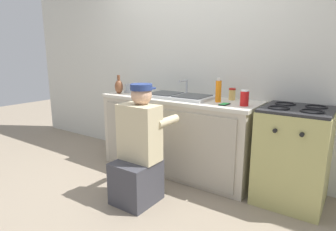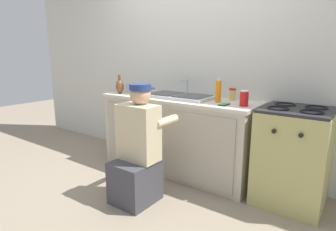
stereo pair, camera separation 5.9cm
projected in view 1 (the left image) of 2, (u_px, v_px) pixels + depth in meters
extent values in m
plane|color=gray|center=(163.00, 178.00, 3.15)|extent=(12.00, 12.00, 0.00)
cube|color=silver|center=(194.00, 63.00, 3.40)|extent=(6.00, 0.10, 2.50)
cube|color=beige|center=(178.00, 136.00, 3.30)|extent=(1.81, 0.60, 0.84)
cube|color=#AFA694|center=(132.00, 136.00, 3.29)|extent=(0.80, 0.02, 0.74)
cube|color=#AFA694|center=(197.00, 150.00, 2.81)|extent=(0.80, 0.02, 0.74)
cube|color=beige|center=(178.00, 99.00, 3.21)|extent=(1.85, 0.62, 0.04)
cube|color=silver|center=(178.00, 96.00, 3.20)|extent=(0.80, 0.44, 0.03)
cube|color=#4C4F51|center=(164.00, 93.00, 3.30)|extent=(0.33, 0.35, 0.01)
cube|color=#4C4F51|center=(192.00, 96.00, 3.09)|extent=(0.33, 0.35, 0.01)
cylinder|color=#B7BABF|center=(187.00, 88.00, 3.33)|extent=(0.02, 0.02, 0.18)
cylinder|color=#B7BABF|center=(183.00, 81.00, 3.25)|extent=(0.02, 0.16, 0.02)
cube|color=tan|center=(293.00, 157.00, 2.59)|extent=(0.59, 0.60, 0.87)
cube|color=#262628|center=(297.00, 109.00, 2.50)|extent=(0.58, 0.59, 0.02)
torus|color=black|center=(279.00, 108.00, 2.47)|extent=(0.19, 0.19, 0.02)
torus|color=black|center=(312.00, 111.00, 2.32)|extent=(0.19, 0.19, 0.02)
torus|color=black|center=(285.00, 104.00, 2.66)|extent=(0.19, 0.19, 0.02)
torus|color=black|center=(316.00, 107.00, 2.51)|extent=(0.19, 0.19, 0.02)
cylinder|color=black|center=(275.00, 131.00, 2.33)|extent=(0.04, 0.02, 0.04)
cylinder|color=black|center=(302.00, 135.00, 2.22)|extent=(0.04, 0.02, 0.04)
cube|color=#3F3F47|center=(136.00, 181.00, 2.62)|extent=(0.36, 0.40, 0.40)
cube|color=beige|center=(139.00, 133.00, 2.57)|extent=(0.38, 0.22, 0.52)
sphere|color=tan|center=(141.00, 95.00, 2.53)|extent=(0.19, 0.19, 0.19)
cylinder|color=navy|center=(141.00, 87.00, 2.51)|extent=(0.20, 0.20, 0.06)
cube|color=navy|center=(147.00, 88.00, 2.59)|extent=(0.13, 0.09, 0.02)
cylinder|color=beige|center=(139.00, 117.00, 2.81)|extent=(0.08, 0.30, 0.08)
cylinder|color=beige|center=(167.00, 121.00, 2.62)|extent=(0.08, 0.30, 0.08)
cylinder|color=orange|center=(218.00, 91.00, 2.87)|extent=(0.06, 0.06, 0.22)
cylinder|color=white|center=(219.00, 79.00, 2.84)|extent=(0.03, 0.03, 0.03)
cylinder|color=red|center=(244.00, 99.00, 2.67)|extent=(0.08, 0.08, 0.14)
cylinder|color=white|center=(245.00, 91.00, 2.66)|extent=(0.08, 0.08, 0.01)
ellipsoid|color=brown|center=(119.00, 87.00, 3.47)|extent=(0.10, 0.10, 0.17)
cylinder|color=brown|center=(119.00, 78.00, 3.45)|extent=(0.04, 0.04, 0.06)
cylinder|color=#DBB760|center=(232.00, 95.00, 3.01)|extent=(0.07, 0.07, 0.11)
cylinder|color=#B21E19|center=(232.00, 89.00, 3.00)|extent=(0.07, 0.07, 0.02)
cube|color=#B2B7BC|center=(138.00, 92.00, 3.60)|extent=(0.28, 0.22, 0.02)
cube|color=#B2B7BC|center=(131.00, 87.00, 3.65)|extent=(0.01, 0.21, 0.10)
cube|color=#B2B7BC|center=(145.00, 88.00, 3.52)|extent=(0.01, 0.21, 0.10)
cube|color=black|center=(224.00, 104.00, 2.74)|extent=(0.07, 0.14, 0.01)
cube|color=green|center=(224.00, 104.00, 2.74)|extent=(0.06, 0.12, 0.00)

